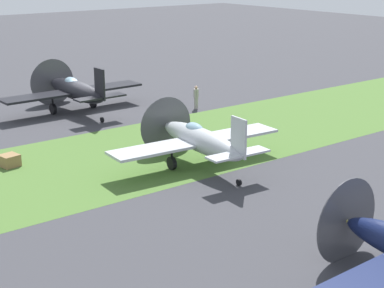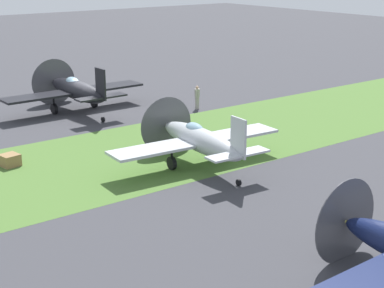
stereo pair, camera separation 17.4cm
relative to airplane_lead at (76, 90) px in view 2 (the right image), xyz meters
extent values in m
plane|color=#38383D|center=(0.49, -1.13, -1.59)|extent=(160.00, 160.00, 0.00)
cube|color=#476B2D|center=(0.49, -10.97, -1.59)|extent=(120.00, 11.00, 0.01)
ellipsoid|color=black|center=(0.00, -0.17, 0.01)|extent=(1.48, 7.52, 1.37)
cube|color=black|center=(0.00, 0.27, -0.16)|extent=(10.61, 2.03, 0.15)
cube|color=black|center=(0.05, -3.59, 1.00)|extent=(0.13, 1.21, 2.10)
cube|color=black|center=(0.05, -3.59, 0.12)|extent=(3.54, 1.05, 0.11)
cone|color=#B7B24C|center=(-0.06, 3.85, 0.01)|extent=(0.72, 0.78, 0.71)
cylinder|color=#4C4C51|center=(-0.05, 3.63, 0.01)|extent=(3.53, 0.10, 3.53)
ellipsoid|color=#8CB2C6|center=(-0.01, 0.49, 0.49)|extent=(0.79, 1.56, 0.77)
cylinder|color=black|center=(-1.60, 0.36, -1.22)|extent=(0.25, 0.75, 0.75)
cylinder|color=black|center=(-1.60, 0.36, -0.69)|extent=(0.13, 0.13, 1.06)
cylinder|color=black|center=(1.59, 0.40, -1.22)|extent=(0.25, 0.75, 0.75)
cylinder|color=black|center=(1.59, 0.40, -0.69)|extent=(0.13, 0.13, 1.06)
cylinder|color=black|center=(0.06, -3.70, -1.42)|extent=(0.14, 0.35, 0.35)
ellipsoid|color=#B2B7BC|center=(-0.32, -14.95, -0.10)|extent=(1.74, 7.05, 1.27)
cube|color=#B2B7BC|center=(-0.29, -14.54, -0.26)|extent=(9.95, 2.41, 0.14)
cube|color=#B2B7BC|center=(-0.53, -18.12, 0.82)|extent=(0.18, 1.13, 1.95)
cube|color=#B2B7BC|center=(-0.53, -18.12, 0.00)|extent=(3.34, 1.14, 0.10)
cone|color=#B7B24C|center=(-0.06, -11.21, -0.10)|extent=(0.70, 0.76, 0.66)
cylinder|color=#4C4C51|center=(-0.08, -11.41, -0.10)|extent=(3.28, 0.26, 3.28)
ellipsoid|color=#8CB2C6|center=(-0.28, -14.33, 0.34)|extent=(0.81, 1.48, 0.72)
cylinder|color=black|center=(-1.77, -14.33, -1.24)|extent=(0.27, 0.71, 0.70)
cylinder|color=black|center=(-1.77, -14.33, -0.75)|extent=(0.12, 0.12, 0.99)
cylinder|color=black|center=(1.20, -14.53, -1.24)|extent=(0.27, 0.71, 0.70)
cylinder|color=black|center=(1.20, -14.53, -0.75)|extent=(0.12, 0.12, 0.99)
cylinder|color=black|center=(-0.54, -18.22, -1.43)|extent=(0.15, 0.34, 0.33)
cone|color=#B7B24C|center=(-2.39, -25.93, -0.12)|extent=(0.66, 0.72, 0.65)
cylinder|color=#4C4C51|center=(-2.38, -26.13, -0.12)|extent=(3.25, 0.08, 3.25)
cylinder|color=#9E998E|center=(7.40, -4.57, -1.15)|extent=(0.30, 0.30, 0.88)
cylinder|color=#9E998E|center=(7.40, -4.57, -0.40)|extent=(0.38, 0.38, 0.62)
sphere|color=tan|center=(7.40, -4.57, 0.02)|extent=(0.23, 0.23, 0.23)
cylinder|color=#9E998E|center=(7.61, -4.42, -0.40)|extent=(0.11, 0.11, 0.59)
cylinder|color=#9E998E|center=(7.19, -4.72, -0.40)|extent=(0.11, 0.11, 0.59)
cylinder|color=#476633|center=(4.85, -5.88, -1.14)|extent=(0.60, 0.60, 0.90)
cube|color=olive|center=(-8.31, -8.67, -1.27)|extent=(1.04, 1.04, 0.64)
camera|label=1|loc=(-19.07, -38.71, 8.99)|focal=56.63mm
camera|label=2|loc=(-18.93, -38.82, 8.99)|focal=56.63mm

